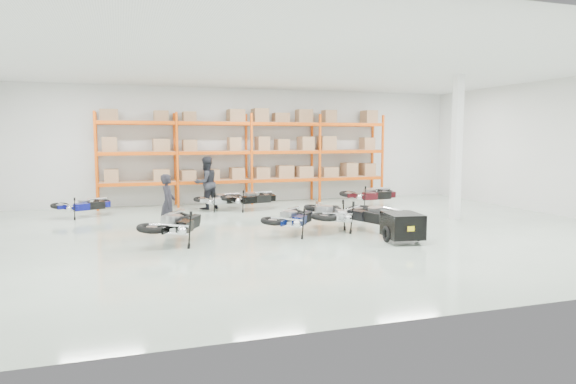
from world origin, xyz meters
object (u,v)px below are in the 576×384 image
object	(u,v)px
moto_back_a	(84,202)
person_left	(168,203)
moto_blue_centre	(292,214)
trailer	(402,226)
moto_silver_left	(328,208)
moto_touring_right	(372,210)
moto_back_b	(221,196)
moto_black_far_left	(176,218)
moto_back_d	(370,191)
moto_back_c	(251,195)
person_back	(206,183)

from	to	relation	value
moto_back_a	person_left	size ratio (longest dim) A/B	1.04
moto_blue_centre	person_left	xyz separation A→B (m)	(-3.07, 1.51, 0.23)
trailer	person_left	xyz separation A→B (m)	(-5.32, 3.33, 0.37)
moto_silver_left	moto_touring_right	xyz separation A→B (m)	(1.10, -0.50, -0.01)
moto_silver_left	moto_back_b	bearing A→B (deg)	-53.70
moto_black_far_left	moto_touring_right	size ratio (longest dim) A/B	1.02
moto_touring_right	moto_back_a	world-z (taller)	moto_touring_right
moto_black_far_left	moto_back_d	world-z (taller)	moto_black_far_left
moto_blue_centre	moto_silver_left	world-z (taller)	moto_silver_left
moto_silver_left	person_left	xyz separation A→B (m)	(-4.22, 1.24, 0.17)
moto_blue_centre	moto_back_d	xyz separation A→B (m)	(4.54, 4.36, 0.03)
moto_blue_centre	person_left	size ratio (longest dim) A/B	1.16
moto_black_far_left	person_left	bearing A→B (deg)	-62.11
moto_silver_left	moto_black_far_left	size ratio (longest dim) A/B	1.00
trailer	person_left	distance (m)	6.29
moto_blue_centre	moto_back_c	distance (m)	4.86
moto_blue_centre	moto_back_a	xyz separation A→B (m)	(-5.45, 4.95, -0.06)
moto_silver_left	moto_back_d	bearing A→B (deg)	-116.10
moto_silver_left	person_left	world-z (taller)	person_left
moto_back_a	moto_back_b	size ratio (longest dim) A/B	1.02
moto_back_c	person_back	world-z (taller)	person_back
moto_back_c	moto_back_b	bearing A→B (deg)	60.92
moto_black_far_left	moto_back_a	world-z (taller)	moto_black_far_left
moto_back_d	moto_black_far_left	bearing A→B (deg)	117.29
moto_black_far_left	person_back	bearing A→B (deg)	-79.12
moto_back_c	person_left	size ratio (longest dim) A/B	1.15
moto_blue_centre	moto_back_d	distance (m)	6.30
moto_touring_right	moto_back_a	size ratio (longest dim) A/B	1.20
moto_back_c	moto_silver_left	bearing A→B (deg)	-176.72
person_left	moto_back_a	bearing A→B (deg)	48.81
moto_silver_left	moto_back_c	distance (m)	4.71
moto_back_a	moto_blue_centre	bearing A→B (deg)	-156.76
person_back	moto_back_b	bearing A→B (deg)	113.28
moto_black_far_left	person_back	size ratio (longest dim) A/B	1.06
moto_back_a	person_left	xyz separation A→B (m)	(2.38, -3.45, 0.29)
moto_blue_centre	moto_black_far_left	world-z (taller)	moto_black_far_left
moto_back_b	person_left	size ratio (longest dim) A/B	1.02
moto_black_far_left	trailer	world-z (taller)	moto_black_far_left
person_back	moto_back_a	bearing A→B (deg)	-16.42
moto_silver_left	person_back	xyz separation A→B (m)	(-2.53, 5.34, 0.33)
moto_silver_left	person_back	bearing A→B (deg)	-51.11
moto_blue_centre	moto_touring_right	distance (m)	2.26
moto_back_a	person_left	world-z (taller)	person_left
person_left	moto_black_far_left	bearing A→B (deg)	-164.85
moto_back_d	moto_touring_right	bearing A→B (deg)	149.70
moto_blue_centre	moto_back_d	world-z (taller)	moto_back_d
moto_touring_right	moto_back_c	world-z (taller)	moto_touring_right
moto_touring_right	moto_back_b	distance (m)	6.29
moto_back_a	moto_back_c	distance (m)	5.53
moto_silver_left	moto_black_far_left	distance (m)	4.22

